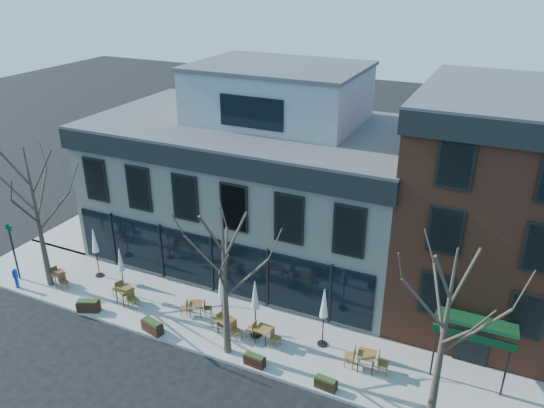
% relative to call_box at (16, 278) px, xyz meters
% --- Properties ---
extents(ground, '(120.00, 120.00, 0.00)m').
position_rel_call_box_xyz_m(ground, '(9.86, 4.20, -0.79)').
color(ground, black).
rests_on(ground, ground).
extents(sidewalk_front, '(33.50, 4.70, 0.15)m').
position_rel_call_box_xyz_m(sidewalk_front, '(13.11, 2.05, -0.71)').
color(sidewalk_front, gray).
rests_on(sidewalk_front, ground).
extents(sidewalk_side, '(4.50, 12.00, 0.15)m').
position_rel_call_box_xyz_m(sidewalk_side, '(-1.39, 10.20, -0.71)').
color(sidewalk_side, gray).
rests_on(sidewalk_side, ground).
extents(corner_building, '(18.39, 10.39, 11.10)m').
position_rel_call_box_xyz_m(corner_building, '(9.93, 9.27, 3.94)').
color(corner_building, beige).
rests_on(corner_building, ground).
extents(red_brick_building, '(8.20, 11.78, 11.18)m').
position_rel_call_box_xyz_m(red_brick_building, '(22.86, 9.18, 4.85)').
color(red_brick_building, brown).
rests_on(red_brick_building, ground).
extents(tree_corner, '(3.93, 3.98, 7.92)m').
position_rel_call_box_xyz_m(tree_corner, '(1.37, 1.00, 3.46)').
color(tree_corner, '#382B21').
rests_on(tree_corner, sidewalk_front).
extents(tree_mid, '(3.50, 3.55, 7.04)m').
position_rel_call_box_xyz_m(tree_mid, '(12.87, 0.30, 3.01)').
color(tree_mid, '#382B21').
rests_on(tree_mid, sidewalk_front).
extents(tree_right, '(3.72, 3.77, 7.48)m').
position_rel_call_box_xyz_m(tree_right, '(21.87, 0.30, 3.23)').
color(tree_right, '#382B21').
rests_on(tree_right, sidewalk_front).
extents(sign_pole, '(0.50, 0.10, 3.40)m').
position_rel_call_box_xyz_m(sign_pole, '(-0.64, 0.70, 1.29)').
color(sign_pole, black).
rests_on(sign_pole, sidewalk_front).
extents(call_box, '(0.24, 0.24, 1.20)m').
position_rel_call_box_xyz_m(call_box, '(0.00, 0.00, 0.00)').
color(call_box, '#0D30B4').
rests_on(call_box, sidewalk_front).
extents(cafe_set_0, '(1.76, 1.00, 0.91)m').
position_rel_call_box_xyz_m(cafe_set_0, '(1.80, 1.20, -0.17)').
color(cafe_set_0, brown).
rests_on(cafe_set_0, sidewalk_front).
extents(cafe_set_1, '(2.04, 1.11, 1.05)m').
position_rel_call_box_xyz_m(cafe_set_1, '(6.22, 1.38, -0.10)').
color(cafe_set_1, brown).
rests_on(cafe_set_1, sidewalk_front).
extents(cafe_set_2, '(1.63, 1.04, 0.85)m').
position_rel_call_box_xyz_m(cafe_set_2, '(10.10, 2.02, -0.20)').
color(cafe_set_2, brown).
rests_on(cafe_set_2, sidewalk_front).
extents(cafe_set_3, '(1.81, 0.94, 0.93)m').
position_rel_call_box_xyz_m(cafe_set_3, '(12.19, 1.42, -0.16)').
color(cafe_set_3, brown).
rests_on(cafe_set_3, sidewalk_front).
extents(cafe_set_4, '(1.78, 0.76, 0.93)m').
position_rel_call_box_xyz_m(cafe_set_4, '(14.04, 1.58, -0.16)').
color(cafe_set_4, brown).
rests_on(cafe_set_4, sidewalk_front).
extents(cafe_set_5, '(1.97, 0.86, 1.02)m').
position_rel_call_box_xyz_m(cafe_set_5, '(18.86, 1.80, -0.11)').
color(cafe_set_5, brown).
rests_on(cafe_set_5, sidewalk_front).
extents(umbrella_0, '(0.47, 0.47, 2.95)m').
position_rel_call_box_xyz_m(umbrella_0, '(3.19, 2.82, 1.44)').
color(umbrella_0, black).
rests_on(umbrella_0, sidewalk_front).
extents(umbrella_1, '(0.44, 0.44, 2.73)m').
position_rel_call_box_xyz_m(umbrella_1, '(5.63, 1.99, 1.29)').
color(umbrella_1, black).
rests_on(umbrella_1, sidewalk_front).
extents(umbrella_2, '(0.47, 0.47, 2.91)m').
position_rel_call_box_xyz_m(umbrella_2, '(11.70, 1.89, 1.42)').
color(umbrella_2, black).
rests_on(umbrella_2, sidewalk_front).
extents(umbrella_3, '(0.48, 0.48, 3.00)m').
position_rel_call_box_xyz_m(umbrella_3, '(13.52, 1.82, 1.48)').
color(umbrella_3, black).
rests_on(umbrella_3, sidewalk_front).
extents(umbrella_4, '(0.48, 0.48, 3.00)m').
position_rel_call_box_xyz_m(umbrella_4, '(16.59, 2.55, 1.48)').
color(umbrella_4, black).
rests_on(umbrella_4, sidewalk_front).
extents(planter_0, '(1.20, 0.83, 0.63)m').
position_rel_call_box_xyz_m(planter_0, '(5.00, 0.00, -0.33)').
color(planter_0, '#331B11').
rests_on(planter_0, sidewalk_front).
extents(planter_1, '(1.20, 0.70, 0.63)m').
position_rel_call_box_xyz_m(planter_1, '(8.93, 0.00, -0.32)').
color(planter_1, '#311D10').
rests_on(planter_1, sidewalk_front).
extents(planter_2, '(0.98, 0.45, 0.53)m').
position_rel_call_box_xyz_m(planter_2, '(14.38, 0.00, -0.37)').
color(planter_2, black).
rests_on(planter_2, sidewalk_front).
extents(planter_3, '(0.96, 0.44, 0.52)m').
position_rel_call_box_xyz_m(planter_3, '(17.67, 0.00, -0.38)').
color(planter_3, black).
rests_on(planter_3, sidewalk_front).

